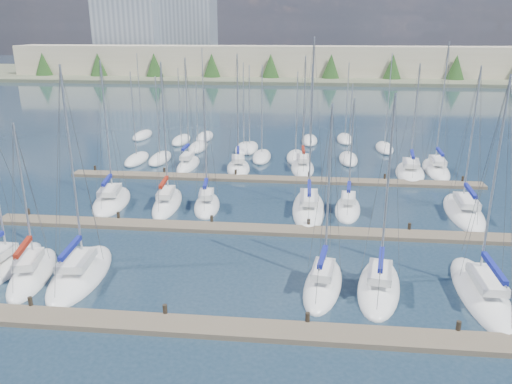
# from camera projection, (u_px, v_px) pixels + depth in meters

# --- Properties ---
(ground) EXTENTS (400.00, 400.00, 0.00)m
(ground) POSITION_uv_depth(u_px,v_px,m) (285.00, 127.00, 81.75)
(ground) COLOR #243748
(ground) RESTS_ON ground
(dock_near) EXTENTS (44.00, 1.93, 1.10)m
(dock_near) POSITION_uv_depth(u_px,v_px,m) (233.00, 329.00, 26.98)
(dock_near) COLOR #6B5E4C
(dock_near) RESTS_ON ground
(dock_mid) EXTENTS (44.00, 1.93, 1.10)m
(dock_mid) POSITION_uv_depth(u_px,v_px,m) (259.00, 229.00, 40.19)
(dock_mid) COLOR #6B5E4C
(dock_mid) RESTS_ON ground
(dock_far) EXTENTS (44.00, 1.93, 1.10)m
(dock_far) POSITION_uv_depth(u_px,v_px,m) (272.00, 179.00, 53.40)
(dock_far) COLOR #6B5E4C
(dock_far) RESTS_ON ground
(sailboat_a) EXTENTS (2.98, 8.51, 12.07)m
(sailboat_a) POSITION_uv_depth(u_px,v_px,m) (2.00, 268.00, 33.73)
(sailboat_a) COLOR white
(sailboat_a) RESTS_ON ground
(sailboat_i) EXTENTS (3.07, 8.45, 13.58)m
(sailboat_i) POSITION_uv_depth(u_px,v_px,m) (167.00, 203.00, 46.09)
(sailboat_i) COLOR white
(sailboat_i) RESTS_ON ground
(sailboat_o) EXTENTS (3.56, 7.50, 13.64)m
(sailboat_o) POSITION_uv_depth(u_px,v_px,m) (238.00, 168.00, 57.61)
(sailboat_o) COLOR white
(sailboat_o) RESTS_ON ground
(sailboat_q) EXTENTS (4.27, 9.19, 12.74)m
(sailboat_q) POSITION_uv_depth(u_px,v_px,m) (410.00, 172.00, 55.91)
(sailboat_q) COLOR white
(sailboat_q) RESTS_ON ground
(sailboat_h) EXTENTS (4.40, 8.57, 13.69)m
(sailboat_h) POSITION_uv_depth(u_px,v_px,m) (112.00, 201.00, 46.70)
(sailboat_h) COLOR white
(sailboat_h) RESTS_ON ground
(sailboat_j) EXTENTS (3.11, 6.78, 11.36)m
(sailboat_j) POSITION_uv_depth(u_px,v_px,m) (207.00, 205.00, 45.55)
(sailboat_j) COLOR white
(sailboat_j) RESTS_ON ground
(sailboat_r) EXTENTS (3.23, 9.37, 14.92)m
(sailboat_r) POSITION_uv_depth(u_px,v_px,m) (436.00, 169.00, 57.04)
(sailboat_r) COLOR white
(sailboat_r) RESTS_ON ground
(sailboat_b) EXTENTS (4.10, 8.05, 10.86)m
(sailboat_b) POSITION_uv_depth(u_px,v_px,m) (33.00, 273.00, 32.99)
(sailboat_b) COLOR white
(sailboat_b) RESTS_ON ground
(sailboat_f) EXTENTS (2.93, 9.97, 13.99)m
(sailboat_f) POSITION_uv_depth(u_px,v_px,m) (482.00, 293.00, 30.56)
(sailboat_f) COLOR white
(sailboat_f) RESTS_ON ground
(sailboat_c) EXTENTS (4.03, 8.93, 14.33)m
(sailboat_c) POSITION_uv_depth(u_px,v_px,m) (81.00, 273.00, 32.98)
(sailboat_c) COLOR white
(sailboat_c) RESTS_ON ground
(sailboat_n) EXTENTS (2.25, 7.21, 13.15)m
(sailboat_n) POSITION_uv_depth(u_px,v_px,m) (188.00, 165.00, 58.87)
(sailboat_n) COLOR white
(sailboat_n) RESTS_ON ground
(sailboat_m) EXTENTS (3.74, 9.98, 13.42)m
(sailboat_m) POSITION_uv_depth(u_px,v_px,m) (464.00, 212.00, 44.01)
(sailboat_m) COLOR white
(sailboat_m) RESTS_ON ground
(sailboat_l) EXTENTS (2.86, 7.01, 10.71)m
(sailboat_l) POSITION_uv_depth(u_px,v_px,m) (348.00, 209.00, 44.68)
(sailboat_l) COLOR white
(sailboat_l) RESTS_ON ground
(sailboat_k) EXTENTS (2.88, 10.56, 15.67)m
(sailboat_k) POSITION_uv_depth(u_px,v_px,m) (308.00, 208.00, 44.86)
(sailboat_k) COLOR white
(sailboat_k) RESTS_ON ground
(sailboat_d) EXTENTS (3.37, 7.60, 12.23)m
(sailboat_d) POSITION_uv_depth(u_px,v_px,m) (323.00, 284.00, 31.61)
(sailboat_d) COLOR white
(sailboat_d) RESTS_ON ground
(sailboat_p) EXTENTS (2.96, 7.99, 13.42)m
(sailboat_p) POSITION_uv_depth(u_px,v_px,m) (303.00, 167.00, 57.80)
(sailboat_p) COLOR white
(sailboat_p) RESTS_ON ground
(sailboat_e) EXTENTS (3.89, 8.36, 12.87)m
(sailboat_e) POSITION_uv_depth(u_px,v_px,m) (379.00, 286.00, 31.34)
(sailboat_e) COLOR white
(sailboat_e) RESTS_ON ground
(distant_boats) EXTENTS (36.93, 20.75, 13.30)m
(distant_boats) POSITION_uv_depth(u_px,v_px,m) (247.00, 148.00, 66.77)
(distant_boats) COLOR #9EA0A5
(distant_boats) RESTS_ON ground
(shoreline) EXTENTS (400.00, 60.00, 38.00)m
(shoreline) POSITION_uv_depth(u_px,v_px,m) (259.00, 53.00, 165.44)
(shoreline) COLOR #666B51
(shoreline) RESTS_ON ground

